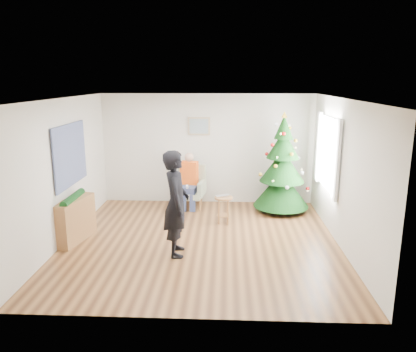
{
  "coord_description": "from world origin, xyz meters",
  "views": [
    {
      "loc": [
        0.46,
        -7.01,
        2.93
      ],
      "look_at": [
        0.1,
        0.6,
        1.1
      ],
      "focal_mm": 35.0,
      "sensor_mm": 36.0,
      "label": 1
    }
  ],
  "objects_px": {
    "armchair": "(190,192)",
    "standing_man": "(176,203)",
    "stool": "(223,210)",
    "christmas_tree": "(282,167)",
    "console": "(75,220)"
  },
  "relations": [
    {
      "from": "stool",
      "to": "armchair",
      "type": "relative_size",
      "value": 0.58
    },
    {
      "from": "standing_man",
      "to": "console",
      "type": "height_order",
      "value": "standing_man"
    },
    {
      "from": "console",
      "to": "christmas_tree",
      "type": "bearing_deg",
      "value": 37.09
    },
    {
      "from": "christmas_tree",
      "to": "console",
      "type": "distance_m",
      "value": 4.51
    },
    {
      "from": "stool",
      "to": "standing_man",
      "type": "bearing_deg",
      "value": -116.57
    },
    {
      "from": "stool",
      "to": "standing_man",
      "type": "xyz_separation_m",
      "value": [
        -0.78,
        -1.57,
        0.61
      ]
    },
    {
      "from": "standing_man",
      "to": "stool",
      "type": "bearing_deg",
      "value": -33.29
    },
    {
      "from": "christmas_tree",
      "to": "console",
      "type": "bearing_deg",
      "value": -154.35
    },
    {
      "from": "stool",
      "to": "standing_man",
      "type": "distance_m",
      "value": 1.86
    },
    {
      "from": "christmas_tree",
      "to": "console",
      "type": "relative_size",
      "value": 2.25
    },
    {
      "from": "christmas_tree",
      "to": "standing_man",
      "type": "relative_size",
      "value": 1.25
    },
    {
      "from": "armchair",
      "to": "standing_man",
      "type": "distance_m",
      "value": 2.68
    },
    {
      "from": "christmas_tree",
      "to": "stool",
      "type": "distance_m",
      "value": 1.71
    },
    {
      "from": "christmas_tree",
      "to": "stool",
      "type": "bearing_deg",
      "value": -146.25
    },
    {
      "from": "stool",
      "to": "standing_man",
      "type": "relative_size",
      "value": 0.31
    }
  ]
}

